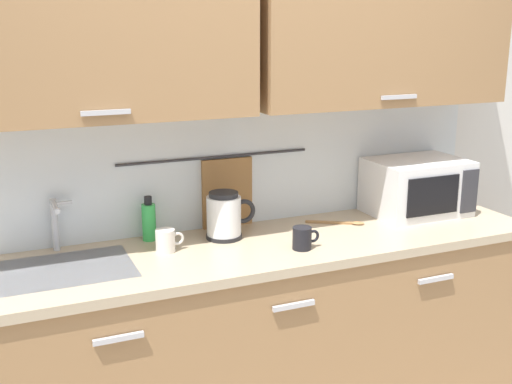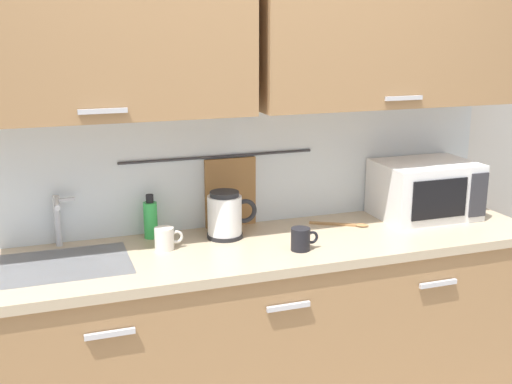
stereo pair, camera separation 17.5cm
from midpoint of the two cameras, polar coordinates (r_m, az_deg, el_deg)
The scene contains 9 objects.
counter_unit at distance 2.92m, azimuth -1.44°, elevation -12.82°, with size 2.53×0.64×0.90m.
back_wall_assembly at distance 2.83m, azimuth -3.15°, elevation 8.90°, with size 3.70×0.41×2.50m.
sink_faucet at distance 2.75m, azimuth -19.22°, elevation -2.27°, with size 0.09×0.17×0.22m.
microwave at distance 3.21m, azimuth 12.63°, elevation 0.45°, with size 0.46×0.35×0.27m.
electric_kettle at distance 2.79m, azimuth -4.60°, elevation -2.15°, with size 0.23×0.16×0.21m.
dish_soap_bottle at distance 2.81m, azimuth -11.30°, elevation -2.57°, with size 0.06×0.06×0.20m.
mug_near_sink at distance 2.67m, azimuth -9.90°, elevation -4.31°, with size 0.12×0.08×0.09m.
mug_by_kettle at distance 2.66m, azimuth 2.30°, elevation -4.15°, with size 0.12×0.08×0.09m.
wooden_spoon at distance 3.02m, azimuth 6.04°, elevation -2.75°, with size 0.25×0.16×0.01m.
Camera 1 is at (-1.04, -2.08, 1.81)m, focal length 44.85 mm.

